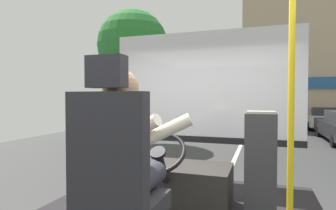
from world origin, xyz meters
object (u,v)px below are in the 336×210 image
Objects in this scene: fare_box at (260,165)px; parked_car_charcoal at (305,110)px; bus_driver at (125,150)px; parked_car_white at (324,117)px; steering_console at (174,183)px; driver_seat at (116,184)px; handrail_pole at (291,97)px.

parked_car_charcoal is at bearing 81.56° from fare_box.
parked_car_white is at bearing 75.53° from bus_driver.
steering_console is 0.27× the size of parked_car_white.
driver_seat is 1.39m from fare_box.
driver_seat is 22.48m from parked_car_charcoal.
driver_seat is 1.64× the size of bus_driver.
handrail_pole reaches higher than driver_seat.
bus_driver is (-0.00, 0.11, 0.19)m from driver_seat.
steering_console is at bearing -105.43° from parked_car_white.
fare_box is 0.23× the size of parked_car_white.
fare_box is 0.23× the size of parked_car_charcoal.
handrail_pole is at bearing -26.35° from steering_console.
handrail_pole is 0.53× the size of parked_car_white.
parked_car_white is at bearing -88.07° from parked_car_charcoal.
driver_seat is 1.37× the size of fare_box.
parked_car_charcoal is (2.92, 21.47, -1.05)m from handrail_pole.
fare_box is 21.24m from parked_car_charcoal.
driver_seat is at bearing -100.07° from parked_car_charcoal.
handrail_pole is at bearing 33.00° from driver_seat.
driver_seat is 1.32m from handrail_pole.
parked_car_charcoal is at bearing 79.88° from bus_driver.
bus_driver reaches higher than steering_console.
handrail_pole is (1.01, 0.66, 0.52)m from driver_seat.
steering_console is (0.00, 1.05, -0.53)m from bus_driver.
fare_box is at bearing 113.58° from handrail_pole.
handrail_pole is 2.26× the size of fare_box.
driver_seat reaches higher than parked_car_white.
bus_driver is 1.17m from steering_console.
fare_box is 15.38m from parked_car_white.
handrail_pole is at bearing -101.39° from parked_car_white.
driver_seat reaches higher than bus_driver.
handrail_pole reaches higher than fare_box.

